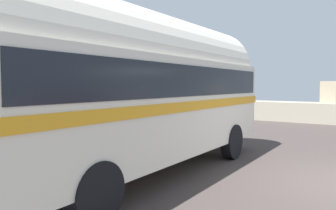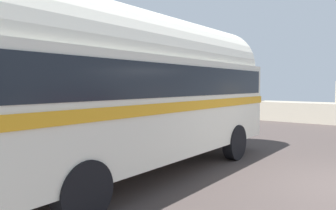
% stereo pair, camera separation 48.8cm
% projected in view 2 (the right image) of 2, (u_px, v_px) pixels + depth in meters
% --- Properties ---
extents(vintage_coach, '(2.79, 8.68, 3.70)m').
position_uv_depth(vintage_coach, '(142.00, 86.00, 7.51)').
color(vintage_coach, black).
rests_on(vintage_coach, ground).
extents(second_coach, '(3.10, 8.75, 3.70)m').
position_uv_depth(second_coach, '(69.00, 85.00, 12.38)').
color(second_coach, black).
rests_on(second_coach, ground).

